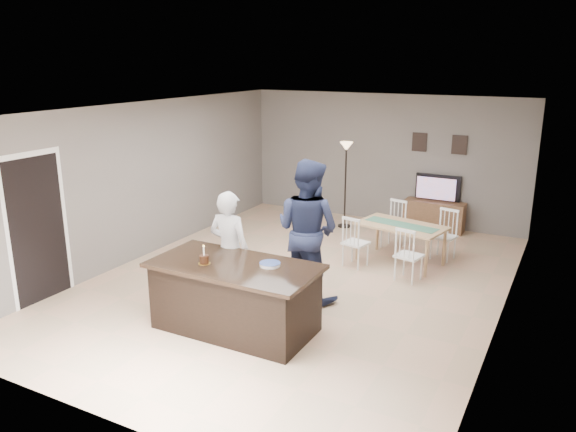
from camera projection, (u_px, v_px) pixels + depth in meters
The scene contains 14 objects.
floor at pixel (298, 282), 8.86m from camera, with size 8.00×8.00×0.00m, color tan.
room_shell at pixel (299, 178), 8.41m from camera, with size 8.00×8.00×8.00m.
kitchen_island at pixel (235, 297), 7.21m from camera, with size 2.15×1.10×0.90m.
tv_console at pixel (434, 216), 11.45m from camera, with size 1.20×0.40×0.60m, color brown.
television at pixel (437, 188), 11.36m from camera, with size 0.91×0.12×0.53m, color black.
tv_screen_glow at pixel (436, 189), 11.29m from camera, with size 0.78×0.78×0.00m, color #CF4E17.
picture_frames at pixel (439, 143), 11.25m from camera, with size 1.10×0.02×0.38m.
doorway at pixel (36, 216), 7.91m from camera, with size 0.00×2.10×2.65m.
woman at pixel (230, 250), 7.77m from camera, with size 0.61×0.40×1.68m, color silver.
man at pixel (307, 230), 8.03m from camera, with size 1.00×0.78×2.06m, color #1C223E.
birthday_cake at pixel (204, 259), 7.09m from camera, with size 0.16×0.16×0.25m.
plate_stack at pixel (270, 264), 7.02m from camera, with size 0.27×0.27×0.04m.
dining_table at pixel (401, 231), 9.55m from camera, with size 1.68×1.87×0.88m.
floor_lamp at pixel (346, 162), 11.38m from camera, with size 0.27×0.27×1.78m.
Camera 1 is at (3.71, -7.36, 3.42)m, focal length 35.00 mm.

